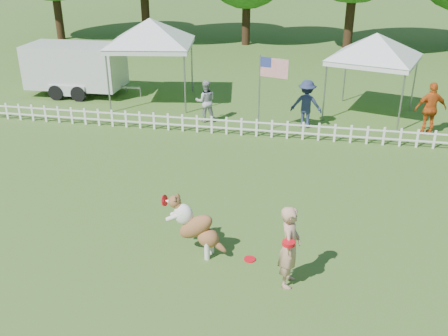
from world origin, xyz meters
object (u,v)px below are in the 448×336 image
at_px(spectator_a, 206,101).
at_px(canopy_tent_right, 372,76).
at_px(dog, 197,227).
at_px(canopy_tent_left, 152,62).
at_px(handler, 290,247).
at_px(frisbee_on_turf, 250,259).
at_px(spectator_c, 431,109).
at_px(spectator_b, 306,104).
at_px(cargo_trailer, 76,69).
at_px(flag_pole, 259,95).

bearing_deg(spectator_a, canopy_tent_right, -179.03).
bearing_deg(dog, canopy_tent_left, 122.57).
height_order(handler, canopy_tent_right, canopy_tent_right).
xyz_separation_m(dog, spectator_a, (-1.67, 8.04, 0.10)).
xyz_separation_m(dog, frisbee_on_turf, (1.09, -0.02, -0.62)).
height_order(spectator_a, spectator_c, spectator_c).
relative_size(dog, spectator_b, 0.77).
relative_size(canopy_tent_right, spectator_c, 1.66).
bearing_deg(frisbee_on_turf, handler, -37.04).
distance_m(canopy_tent_right, spectator_c, 2.51).
height_order(dog, spectator_c, spectator_c).
height_order(dog, canopy_tent_left, canopy_tent_left).
distance_m(frisbee_on_turf, spectator_c, 9.49).
bearing_deg(canopy_tent_left, canopy_tent_right, -10.21).
bearing_deg(spectator_b, canopy_tent_left, -15.11).
distance_m(canopy_tent_right, cargo_trailer, 11.70).
bearing_deg(cargo_trailer, dog, -54.64).
relative_size(handler, spectator_c, 0.93).
distance_m(dog, spectator_b, 8.32).
bearing_deg(cargo_trailer, frisbee_on_turf, -50.98).
distance_m(frisbee_on_turf, cargo_trailer, 13.65).
bearing_deg(spectator_a, canopy_tent_left, -53.46).
relative_size(frisbee_on_turf, spectator_b, 0.15).
relative_size(frisbee_on_turf, spectator_c, 0.14).
bearing_deg(canopy_tent_right, flag_pole, -127.51).
relative_size(spectator_a, spectator_c, 0.84).
relative_size(canopy_tent_left, spectator_b, 1.93).
height_order(handler, flag_pole, flag_pole).
xyz_separation_m(canopy_tent_left, spectator_c, (10.03, -1.80, -0.70)).
xyz_separation_m(cargo_trailer, spectator_b, (9.48, -2.27, -0.23)).
bearing_deg(spectator_a, spectator_c, 164.55).
relative_size(dog, cargo_trailer, 0.27).
relative_size(handler, spectator_a, 1.10).
height_order(frisbee_on_turf, flag_pole, flag_pole).
xyz_separation_m(dog, canopy_tent_right, (4.00, 9.82, 0.82)).
bearing_deg(frisbee_on_turf, dog, 178.97).
bearing_deg(dog, cargo_trailer, 136.06).
xyz_separation_m(spectator_a, spectator_c, (7.47, 0.13, 0.14)).
bearing_deg(spectator_c, canopy_tent_right, -54.01).
bearing_deg(spectator_a, dog, 85.26).
height_order(flag_pole, spectator_a, flag_pole).
relative_size(handler, flag_pole, 0.62).
relative_size(dog, frisbee_on_turf, 5.32).
distance_m(handler, spectator_c, 9.63).
bearing_deg(dog, frisbee_on_turf, 8.57).
distance_m(cargo_trailer, spectator_c, 13.66).
distance_m(canopy_tent_left, spectator_a, 3.31).
xyz_separation_m(dog, spectator_c, (5.80, 8.17, 0.24)).
xyz_separation_m(canopy_tent_right, cargo_trailer, (-11.68, 0.56, -0.41)).
bearing_deg(cargo_trailer, spectator_c, -10.42).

